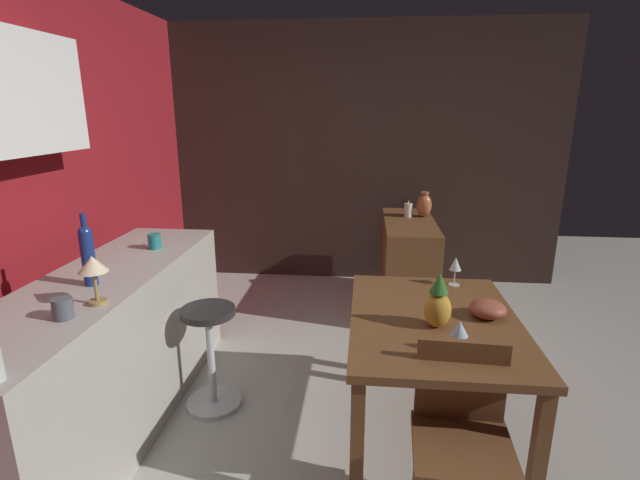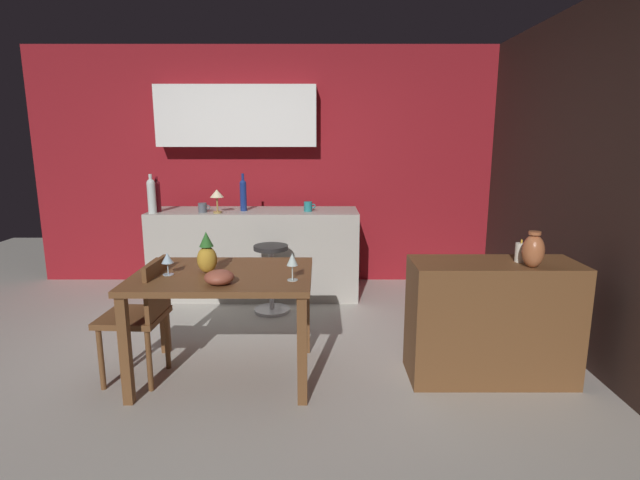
% 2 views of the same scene
% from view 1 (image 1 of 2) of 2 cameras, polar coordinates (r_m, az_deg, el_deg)
% --- Properties ---
extents(ground_plane, '(9.00, 9.00, 0.00)m').
position_cam_1_polar(ground_plane, '(2.90, 6.31, -21.95)').
color(ground_plane, '#B7B2A8').
extents(wall_side_right, '(0.10, 4.40, 2.60)m').
position_cam_1_polar(wall_side_right, '(4.88, 2.94, 10.18)').
color(wall_side_right, '#33231E').
rests_on(wall_side_right, ground_plane).
extents(dining_table, '(1.18, 0.85, 0.74)m').
position_cam_1_polar(dining_table, '(2.53, 13.66, -11.08)').
color(dining_table, brown).
rests_on(dining_table, ground_plane).
extents(kitchen_counter, '(2.10, 0.60, 0.90)m').
position_cam_1_polar(kitchen_counter, '(2.95, -24.53, -12.41)').
color(kitchen_counter, '#B2ADA3').
rests_on(kitchen_counter, ground_plane).
extents(sideboard_cabinet, '(1.10, 0.44, 0.82)m').
position_cam_1_polar(sideboard_cabinet, '(4.29, 10.65, -3.03)').
color(sideboard_cabinet, brown).
rests_on(sideboard_cabinet, ground_plane).
extents(chair_near_window, '(0.42, 0.42, 0.83)m').
position_cam_1_polar(chair_near_window, '(2.18, 16.89, -21.69)').
color(chair_near_window, brown).
rests_on(chair_near_window, ground_plane).
extents(bar_stool, '(0.34, 0.34, 0.65)m').
position_cam_1_polar(bar_stool, '(2.96, -13.21, -13.52)').
color(bar_stool, '#262323').
rests_on(bar_stool, ground_plane).
extents(wine_glass_left, '(0.07, 0.07, 0.18)m').
position_cam_1_polar(wine_glass_left, '(2.91, 16.23, -2.92)').
color(wine_glass_left, silver).
rests_on(wine_glass_left, dining_table).
extents(wine_glass_right, '(0.08, 0.08, 0.15)m').
position_cam_1_polar(wine_glass_right, '(2.15, 16.69, -10.45)').
color(wine_glass_right, silver).
rests_on(wine_glass_right, dining_table).
extents(pineapple_centerpiece, '(0.13, 0.13, 0.28)m').
position_cam_1_polar(pineapple_centerpiece, '(2.35, 14.21, -7.59)').
color(pineapple_centerpiece, gold).
rests_on(pineapple_centerpiece, dining_table).
extents(fruit_bowl, '(0.18, 0.18, 0.09)m').
position_cam_1_polar(fruit_bowl, '(2.56, 19.81, -7.93)').
color(fruit_bowl, '#9E4C38').
rests_on(fruit_bowl, dining_table).
extents(wine_bottle_cobalt, '(0.07, 0.07, 0.38)m').
position_cam_1_polar(wine_bottle_cobalt, '(2.62, -26.54, -1.40)').
color(wine_bottle_cobalt, navy).
rests_on(wine_bottle_cobalt, kitchen_counter).
extents(cup_teal, '(0.12, 0.08, 0.10)m').
position_cam_1_polar(cup_teal, '(3.19, -19.55, -0.13)').
color(cup_teal, teal).
rests_on(cup_teal, kitchen_counter).
extents(cup_slate, '(0.12, 0.08, 0.09)m').
position_cam_1_polar(cup_slate, '(2.30, -28.91, -7.32)').
color(cup_slate, '#515660').
rests_on(cup_slate, kitchen_counter).
extents(counter_lamp, '(0.13, 0.13, 0.23)m').
position_cam_1_polar(counter_lamp, '(2.35, -26.00, -3.08)').
color(counter_lamp, '#A58447').
rests_on(counter_lamp, kitchen_counter).
extents(pillar_candle_tall, '(0.07, 0.07, 0.15)m').
position_cam_1_polar(pillar_candle_tall, '(4.32, 10.73, 3.61)').
color(pillar_candle_tall, white).
rests_on(pillar_candle_tall, sideboard_cabinet).
extents(vase_copper, '(0.14, 0.14, 0.23)m').
position_cam_1_polar(vase_copper, '(4.35, 12.60, 4.19)').
color(vase_copper, '#B26038').
rests_on(vase_copper, sideboard_cabinet).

